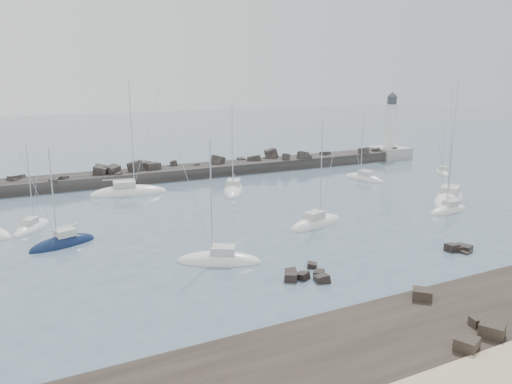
% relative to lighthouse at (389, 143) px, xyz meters
% --- Properties ---
extents(ground, '(400.00, 400.00, 0.00)m').
position_rel_lighthouse_xyz_m(ground, '(-47.00, -38.00, -3.09)').
color(ground, slate).
rests_on(ground, ground).
extents(rock_shelf, '(140.00, 12.14, 2.08)m').
position_rel_lighthouse_xyz_m(rock_shelf, '(-46.77, -59.94, -3.07)').
color(rock_shelf, black).
rests_on(rock_shelf, ground).
extents(rock_cluster_near, '(4.69, 4.56, 1.46)m').
position_rel_lighthouse_xyz_m(rock_cluster_near, '(-50.99, -47.34, -3.04)').
color(rock_cluster_near, black).
rests_on(rock_cluster_near, ground).
extents(rock_cluster_far, '(2.79, 2.49, 1.49)m').
position_rel_lighthouse_xyz_m(rock_cluster_far, '(-33.63, -48.32, -3.05)').
color(rock_cluster_far, black).
rests_on(rock_cluster_far, ground).
extents(breakwater, '(115.00, 7.14, 5.06)m').
position_rel_lighthouse_xyz_m(breakwater, '(-54.46, 0.01, -2.78)').
color(breakwater, '#282523').
rests_on(breakwater, ground).
extents(lighthouse, '(7.00, 7.00, 14.60)m').
position_rel_lighthouse_xyz_m(lighthouse, '(0.00, 0.00, 0.00)').
color(lighthouse, '#9D9E98').
rests_on(lighthouse, ground).
extents(sailboat_1, '(7.29, 4.22, 11.30)m').
position_rel_lighthouse_xyz_m(sailboat_1, '(-68.96, -28.63, -2.94)').
color(sailboat_1, '#101E42').
rests_on(sailboat_1, ground).
extents(sailboat_2, '(5.39, 6.61, 10.55)m').
position_rel_lighthouse_xyz_m(sailboat_2, '(-71.50, -21.15, -2.96)').
color(sailboat_2, white).
rests_on(sailboat_2, ground).
extents(sailboat_3, '(11.70, 5.31, 17.71)m').
position_rel_lighthouse_xyz_m(sailboat_3, '(-57.59, -8.65, -2.94)').
color(sailboat_3, white).
rests_on(sailboat_3, ground).
extents(sailboat_4, '(8.16, 6.05, 12.70)m').
position_rel_lighthouse_xyz_m(sailboat_4, '(-56.38, -40.51, -2.95)').
color(sailboat_4, white).
rests_on(sailboat_4, ground).
extents(sailboat_5, '(7.17, 9.70, 14.99)m').
position_rel_lighthouse_xyz_m(sailboat_5, '(-43.10, -14.41, -2.94)').
color(sailboat_5, white).
rests_on(sailboat_5, ground).
extents(sailboat_6, '(8.70, 4.74, 13.24)m').
position_rel_lighthouse_xyz_m(sailboat_6, '(-41.48, -34.40, -2.95)').
color(sailboat_6, white).
rests_on(sailboat_6, ground).
extents(sailboat_7, '(6.82, 2.71, 10.71)m').
position_rel_lighthouse_xyz_m(sailboat_7, '(-22.98, -37.33, -2.95)').
color(sailboat_7, white).
rests_on(sailboat_7, ground).
extents(sailboat_8, '(4.38, 8.11, 12.38)m').
position_rel_lighthouse_xyz_m(sailboat_8, '(-19.71, -16.11, -2.95)').
color(sailboat_8, white).
rests_on(sailboat_8, ground).
extents(sailboat_9, '(11.48, 9.26, 17.87)m').
position_rel_lighthouse_xyz_m(sailboat_9, '(-18.17, -32.98, -2.94)').
color(sailboat_9, white).
rests_on(sailboat_9, ground).
extents(sailboat_10, '(4.92, 6.06, 9.78)m').
position_rel_lighthouse_xyz_m(sailboat_10, '(-3.64, -18.24, -2.95)').
color(sailboat_10, white).
rests_on(sailboat_10, ground).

